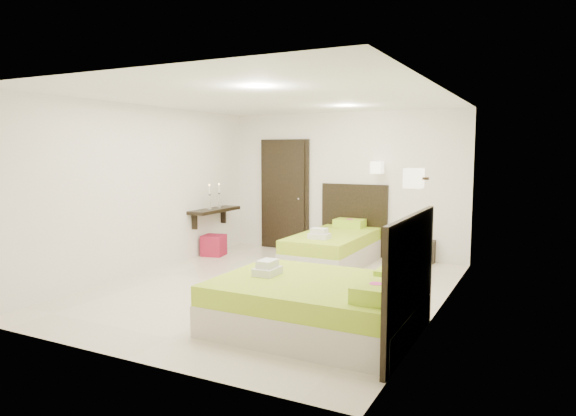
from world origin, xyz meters
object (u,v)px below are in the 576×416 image
at_px(bed_single, 335,246).
at_px(bed_double, 322,303).
at_px(nightstand, 423,250).
at_px(ottoman, 214,245).

height_order(bed_single, bed_double, bed_single).
relative_size(bed_single, nightstand, 4.73).
relative_size(nightstand, ottoman, 1.17).
distance_m(bed_double, ottoman, 4.33).
xyz_separation_m(bed_single, bed_double, (1.07, -3.04, -0.00)).
bearing_deg(nightstand, bed_single, -140.80).
bearing_deg(bed_double, bed_single, 109.43).
bearing_deg(ottoman, bed_single, 7.25).
xyz_separation_m(bed_double, nightstand, (0.18, 3.99, -0.11)).
xyz_separation_m(bed_single, nightstand, (1.25, 0.95, -0.12)).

